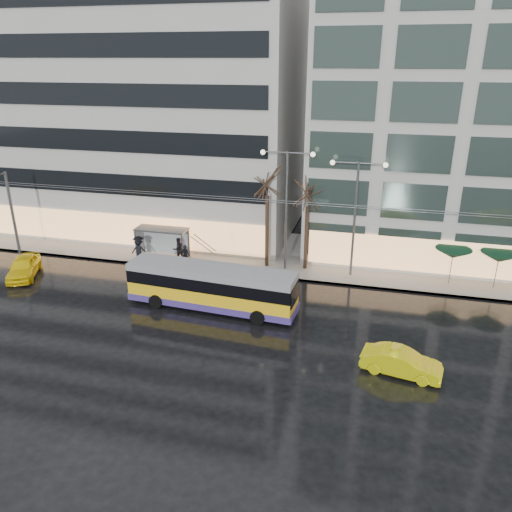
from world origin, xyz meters
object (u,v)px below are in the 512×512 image
(trolleybus, at_px, (212,288))
(street_lamp_near, at_px, (287,195))
(bus_shelter, at_px, (159,236))
(taxi_a, at_px, (24,267))

(trolleybus, bearing_deg, street_lamp_near, 64.81)
(street_lamp_near, bearing_deg, bus_shelter, -179.37)
(bus_shelter, height_order, taxi_a, bus_shelter)
(bus_shelter, distance_m, taxi_a, 10.25)
(street_lamp_near, height_order, taxi_a, street_lamp_near)
(taxi_a, bearing_deg, trolleybus, -29.09)
(bus_shelter, bearing_deg, trolleybus, -45.99)
(street_lamp_near, distance_m, taxi_a, 20.34)
(taxi_a, bearing_deg, bus_shelter, 10.92)
(bus_shelter, height_order, street_lamp_near, street_lamp_near)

